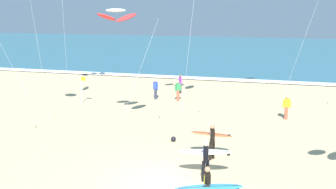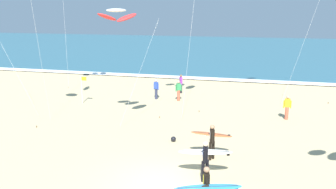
% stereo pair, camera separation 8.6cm
% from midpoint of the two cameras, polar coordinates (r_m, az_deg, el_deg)
% --- Properties ---
extents(ground_plane, '(160.00, 160.00, 0.00)m').
position_cam_midpoint_polar(ground_plane, '(14.99, -1.19, -14.01)').
color(ground_plane, tan).
extents(ocean_water, '(160.00, 60.00, 0.08)m').
position_cam_midpoint_polar(ocean_water, '(65.93, 11.70, 7.02)').
color(ocean_water, '#2D6075').
rests_on(ocean_water, ground).
extents(shoreline_foam, '(160.00, 1.57, 0.01)m').
position_cam_midpoint_polar(shoreline_foam, '(36.60, 8.84, 2.40)').
color(shoreline_foam, white).
rests_on(shoreline_foam, ocean_water).
extents(surfer_lead, '(2.35, 1.15, 1.71)m').
position_cam_midpoint_polar(surfer_lead, '(12.57, 6.37, -14.41)').
color(surfer_lead, black).
rests_on(surfer_lead, ground).
extents(surfer_trailing, '(2.04, 1.09, 1.71)m').
position_cam_midpoint_polar(surfer_trailing, '(17.12, 7.12, -6.75)').
color(surfer_trailing, black).
rests_on(surfer_trailing, ground).
extents(surfer_third, '(2.32, 1.10, 1.71)m').
position_cam_midpoint_polar(surfer_third, '(15.06, 6.11, -9.54)').
color(surfer_third, black).
rests_on(surfer_third, ground).
extents(kite_arc_ivory_far, '(3.24, 3.85, 6.96)m').
position_cam_midpoint_polar(kite_arc_ivory_far, '(20.68, -8.06, 12.38)').
color(kite_arc_ivory_far, red).
rests_on(kite_arc_ivory_far, ground).
extents(bystander_blue_top, '(0.46, 0.30, 1.59)m').
position_cam_midpoint_polar(bystander_blue_top, '(28.29, -1.81, 0.88)').
color(bystander_blue_top, '#2D334C').
rests_on(bystander_blue_top, ground).
extents(bystander_green_top, '(0.43, 0.33, 1.59)m').
position_cam_midpoint_polar(bystander_green_top, '(27.73, 1.78, 0.62)').
color(bystander_green_top, '#D8593F').
rests_on(bystander_green_top, ground).
extents(bystander_yellow_top, '(0.50, 0.22, 1.59)m').
position_cam_midpoint_polar(bystander_yellow_top, '(24.20, 18.49, -1.94)').
color(bystander_yellow_top, '#D8593F').
rests_on(bystander_yellow_top, ground).
extents(bystander_purple_top, '(0.32, 0.44, 1.59)m').
position_cam_midpoint_polar(bystander_purple_top, '(30.37, 2.14, 1.74)').
color(bystander_purple_top, black).
rests_on(bystander_purple_top, ground).
extents(lifeguard_flag, '(0.45, 0.05, 2.10)m').
position_cam_midpoint_polar(lifeguard_flag, '(27.62, -13.36, 1.18)').
color(lifeguard_flag, silver).
rests_on(lifeguard_flag, ground).
extents(beach_ball, '(0.28, 0.28, 0.28)m').
position_cam_midpoint_polar(beach_ball, '(19.36, 0.99, -7.08)').
color(beach_ball, black).
rests_on(beach_ball, ground).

